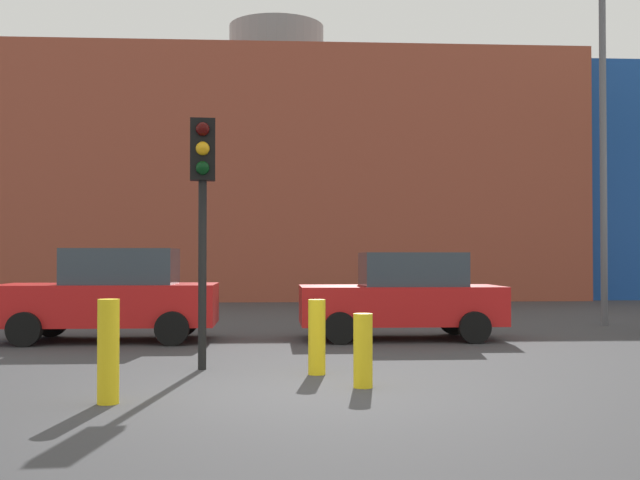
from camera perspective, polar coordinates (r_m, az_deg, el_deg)
ground_plane at (r=9.68m, az=-2.28°, el=-10.90°), size 200.00×200.00×0.00m
building_backdrop at (r=34.01m, az=-3.13°, el=3.97°), size 41.28×10.36×11.42m
parked_car_1 at (r=16.04m, az=-14.59°, el=-3.81°), size 4.13×2.03×1.79m
parked_car_2 at (r=15.96m, az=5.95°, el=-3.99°), size 3.96×1.94×1.71m
traffic_light_island at (r=11.74m, az=-8.36°, el=3.94°), size 0.38×0.37×3.64m
bollard_yellow_0 at (r=11.16m, az=-0.23°, el=-6.92°), size 0.24×0.24×1.04m
bollard_yellow_1 at (r=10.07m, az=3.08°, el=-7.87°), size 0.24×0.24×0.92m
bollard_yellow_2 at (r=9.26m, az=-14.85°, el=-7.68°), size 0.24×0.24×1.16m
street_lamp at (r=20.43m, az=19.52°, el=7.47°), size 0.80×0.24×8.31m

